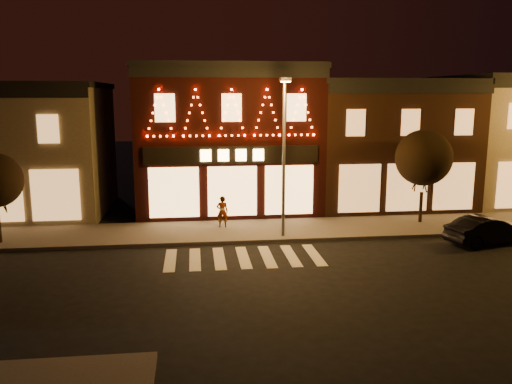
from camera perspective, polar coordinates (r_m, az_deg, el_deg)
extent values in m
plane|color=black|center=(17.99, -0.14, -11.08)|extent=(120.00, 120.00, 0.00)
cube|color=#47423D|center=(25.77, 2.20, -4.16)|extent=(44.00, 4.00, 0.15)
cube|color=black|center=(30.77, -3.22, 5.68)|extent=(10.00, 8.00, 8.00)
cube|color=black|center=(30.69, -3.30, 13.42)|extent=(10.20, 8.20, 0.30)
cube|color=black|center=(26.64, -2.72, 12.99)|extent=(10.00, 0.25, 0.50)
cube|color=black|center=(26.74, -2.64, 4.08)|extent=(9.00, 0.15, 0.90)
cube|color=#FFD87F|center=(26.64, -2.62, 4.05)|extent=(3.40, 0.08, 0.60)
cube|color=#371E13|center=(32.81, 13.65, 5.01)|extent=(9.00, 8.00, 7.20)
cube|color=black|center=(32.68, 13.94, 11.56)|extent=(9.20, 8.20, 0.30)
cube|color=black|center=(28.91, 16.78, 10.79)|extent=(9.00, 0.25, 0.50)
cylinder|color=#59595E|center=(23.76, 3.06, 3.68)|extent=(0.15, 0.15, 7.26)
cylinder|color=#59595E|center=(22.87, 3.20, 12.30)|extent=(0.30, 1.45, 0.09)
cube|color=#59595E|center=(22.14, 3.26, 12.24)|extent=(0.49, 0.32, 0.16)
cube|color=orange|center=(22.14, 3.26, 11.98)|extent=(0.37, 0.23, 0.05)
cylinder|color=black|center=(28.17, 17.61, -1.58)|extent=(0.17, 0.17, 1.56)
sphere|color=black|center=(27.76, 17.91, 3.61)|extent=(2.86, 2.86, 2.86)
imported|color=black|center=(25.70, 24.03, -3.84)|extent=(4.07, 2.18, 1.27)
imported|color=gray|center=(25.85, -3.71, -2.16)|extent=(0.59, 0.40, 1.57)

